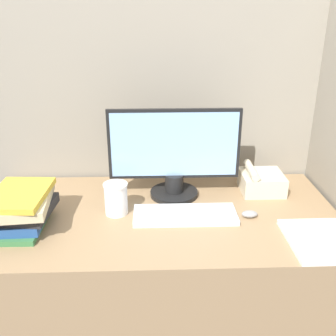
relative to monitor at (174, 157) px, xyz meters
name	(u,v)px	position (x,y,z in m)	size (l,w,h in m)	color
cubicle_panel_rear	(159,157)	(-0.06, 0.25, -0.10)	(1.86, 0.04, 1.63)	gray
desk	(161,284)	(-0.06, -0.16, -0.55)	(1.46, 0.75, 0.73)	#937551
monitor	(174,157)	(0.00, 0.00, 0.00)	(0.57, 0.21, 0.39)	black
keyboard	(185,215)	(0.03, -0.20, -0.17)	(0.41, 0.16, 0.02)	silver
mouse	(250,214)	(0.29, -0.21, -0.17)	(0.06, 0.04, 0.03)	gray
coffee_cup	(116,199)	(-0.24, -0.16, -0.12)	(0.10, 0.10, 0.13)	white
book_stack	(20,208)	(-0.59, -0.25, -0.10)	(0.25, 0.31, 0.15)	#38723F
desk_telephone	(261,181)	(0.40, 0.03, -0.14)	(0.19, 0.18, 0.12)	beige
paper_pile	(320,240)	(0.51, -0.40, -0.18)	(0.23, 0.28, 0.02)	white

